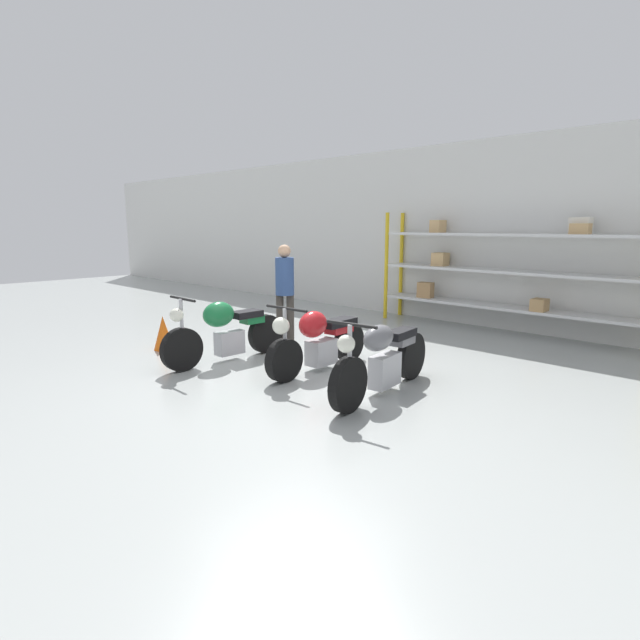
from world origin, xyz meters
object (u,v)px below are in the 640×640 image
Objects in this scene: motorcycle_grey at (383,358)px; shelving_rack at (500,269)px; motorcycle_green at (225,330)px; motorcycle_red at (318,340)px; person_browsing at (285,285)px; traffic_cone at (163,333)px.

shelving_rack is at bearing -179.84° from motorcycle_grey.
motorcycle_red is (1.31, 0.61, -0.04)m from motorcycle_green.
motorcycle_green reaches higher than motorcycle_red.
person_browsing is at bearing -121.16° from motorcycle_red.
motorcycle_green is 1.45m from motorcycle_red.
motorcycle_grey is 3.16m from person_browsing.
person_browsing is at bearing -164.79° from motorcycle_green.
person_browsing is (-2.34, -3.25, -0.21)m from shelving_rack.
traffic_cone is (-2.63, -0.88, -0.15)m from motorcycle_red.
shelving_rack is 4.01m from person_browsing.
person_browsing reaches higher than traffic_cone.
shelving_rack is at bearing -79.64° from person_browsing.
motorcycle_green is 1.08× the size of motorcycle_red.
motorcycle_green is at bearing -112.38° from shelving_rack.
shelving_rack is at bearing 168.39° from motorcycle_red.
person_browsing is at bearing 62.07° from traffic_cone.
traffic_cone is at bearing -74.23° from motorcycle_red.
motorcycle_grey is at bearing -82.40° from shelving_rack.
traffic_cone is (-0.95, -1.79, -0.70)m from person_browsing.
traffic_cone is at bearing -87.14° from motorcycle_grey.
motorcycle_grey is (1.23, -0.18, 0.01)m from motorcycle_red.
person_browsing reaches higher than motorcycle_red.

